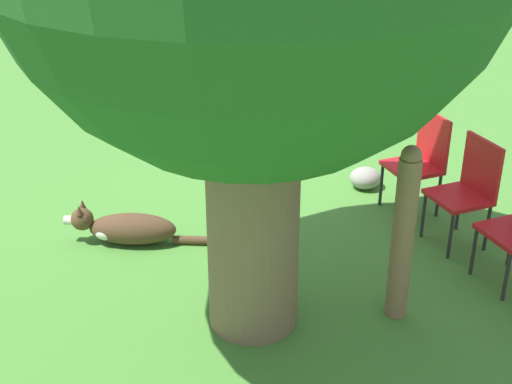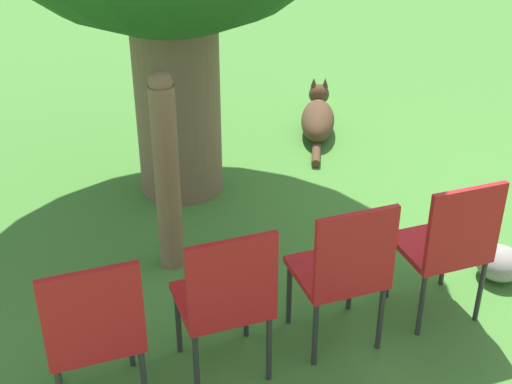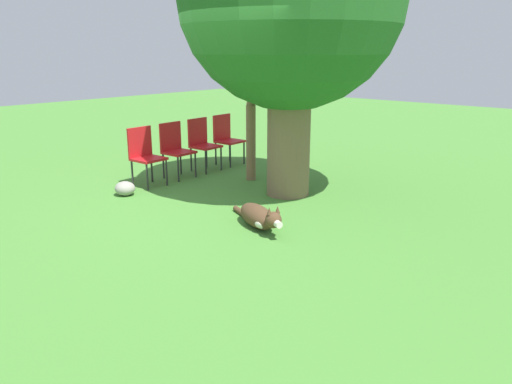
{
  "view_description": "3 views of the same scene",
  "coord_description": "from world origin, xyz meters",
  "px_view_note": "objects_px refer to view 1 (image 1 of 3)",
  "views": [
    {
      "loc": [
        1.79,
        4.82,
        3.06
      ],
      "look_at": [
        0.34,
        0.94,
        1.0
      ],
      "focal_mm": 50.0,
      "sensor_mm": 36.0,
      "label": 1
    },
    {
      "loc": [
        -4.37,
        1.9,
        2.65
      ],
      "look_at": [
        -0.9,
        0.77,
        0.6
      ],
      "focal_mm": 50.0,
      "sensor_mm": 36.0,
      "label": 2
    },
    {
      "loc": [
        4.65,
        -4.69,
        2.05
      ],
      "look_at": [
        1.01,
        -0.51,
        0.46
      ],
      "focal_mm": 35.0,
      "sensor_mm": 36.0,
      "label": 3
    }
  ],
  "objects_px": {
    "dog": "(125,228)",
    "fence_post": "(403,233)",
    "red_chair_0": "(421,157)",
    "red_chair_1": "(468,186)"
  },
  "relations": [
    {
      "from": "dog",
      "to": "fence_post",
      "type": "bearing_deg",
      "value": 157.45
    },
    {
      "from": "red_chair_0",
      "to": "red_chair_1",
      "type": "height_order",
      "value": "same"
    },
    {
      "from": "fence_post",
      "to": "red_chair_1",
      "type": "xyz_separation_m",
      "value": [
        -1.04,
        -0.7,
        -0.14
      ]
    },
    {
      "from": "dog",
      "to": "red_chair_0",
      "type": "bearing_deg",
      "value": -163.61
    },
    {
      "from": "dog",
      "to": "fence_post",
      "type": "xyz_separation_m",
      "value": [
        -1.61,
        1.67,
        0.52
      ]
    },
    {
      "from": "dog",
      "to": "fence_post",
      "type": "relative_size",
      "value": 0.89
    },
    {
      "from": "red_chair_0",
      "to": "dog",
      "type": "bearing_deg",
      "value": -8.7
    },
    {
      "from": "fence_post",
      "to": "red_chair_1",
      "type": "bearing_deg",
      "value": -146.12
    },
    {
      "from": "fence_post",
      "to": "dog",
      "type": "bearing_deg",
      "value": -46.01
    },
    {
      "from": "red_chair_1",
      "to": "dog",
      "type": "bearing_deg",
      "value": -21.65
    }
  ]
}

